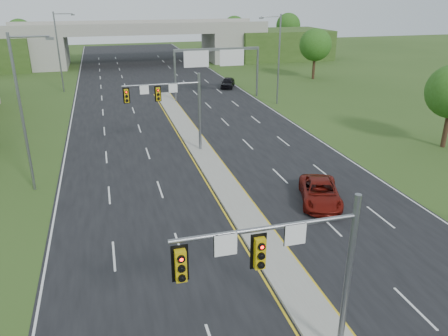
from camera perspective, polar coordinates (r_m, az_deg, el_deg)
road at (r=49.12m, az=-5.67°, el=6.06°), size 24.00×160.00×0.02m
median at (r=37.89m, az=-2.44°, el=1.45°), size 2.00×54.00×0.16m
lane_markings at (r=43.28m, az=-5.02°, el=3.92°), size 23.72×160.00×0.01m
signal_mast_near at (r=15.46m, az=9.05°, el=-12.15°), size 6.62×0.60×7.00m
signal_mast_far at (r=37.96m, az=-6.59°, el=8.67°), size 6.62×0.60×7.00m
sign_gantry at (r=58.95m, az=-1.04°, el=14.00°), size 11.58×0.44×6.67m
overpass at (r=92.47m, az=-10.90°, el=15.44°), size 80.00×14.00×8.10m
lightpole_l_mid at (r=32.87m, az=-24.70°, el=7.22°), size 2.85×0.25×11.00m
lightpole_l_far at (r=67.22m, az=-20.67°, el=14.38°), size 2.85×0.25×11.00m
lightpole_r_far at (r=56.27m, az=7.01°, el=14.36°), size 2.85×0.25×11.00m
tree_r_mid at (r=75.17m, az=11.85°, el=15.47°), size 5.20×5.20×8.12m
tree_back_b at (r=107.11m, az=-25.10°, el=15.75°), size 5.60×5.60×8.32m
tree_back_c at (r=110.61m, az=1.37°, el=17.82°), size 5.60×5.60×8.32m
tree_back_d at (r=115.41m, az=8.38°, el=17.94°), size 6.00×6.00×8.85m
car_far_a at (r=30.28m, az=12.46°, el=-3.14°), size 4.18×5.92×1.50m
car_far_c at (r=67.07m, az=0.49°, el=11.10°), size 3.41×4.73×1.50m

